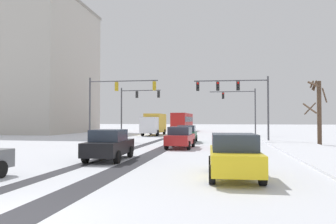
{
  "coord_description": "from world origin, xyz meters",
  "views": [
    {
      "loc": [
        4.47,
        -5.55,
        2.12
      ],
      "look_at": [
        0.0,
        19.54,
        2.8
      ],
      "focal_mm": 32.57,
      "sensor_mm": 36.0,
      "label": 1
    }
  ],
  "objects": [
    {
      "name": "wheel_track_left_lane",
      "position": [
        -2.1,
        13.96,
        0.0
      ],
      "size": [
        0.73,
        30.7,
        0.01
      ],
      "primitive_type": "cube",
      "color": "#38383D",
      "rests_on": "ground"
    },
    {
      "name": "wheel_track_right_lane",
      "position": [
        0.14,
        13.96,
        0.0
      ],
      "size": [
        1.16,
        30.7,
        0.01
      ],
      "primitive_type": "cube",
      "color": "#38383D",
      "rests_on": "ground"
    },
    {
      "name": "car_red_second",
      "position": [
        1.36,
        17.26,
        0.82
      ],
      "size": [
        1.94,
        4.15,
        1.62
      ],
      "color": "red",
      "rests_on": "ground"
    },
    {
      "name": "sidewalk_kerb_right",
      "position": [
        10.38,
        12.56,
        0.06
      ],
      "size": [
        4.0,
        30.7,
        0.12
      ],
      "primitive_type": "cube",
      "color": "white",
      "rests_on": "ground"
    },
    {
      "name": "office_building_far_left_block",
      "position": [
        -31.02,
        41.53,
        11.07
      ],
      "size": [
        24.52,
        17.79,
        22.13
      ],
      "color": "#B2ADA3",
      "rests_on": "ground"
    },
    {
      "name": "box_truck_delivery",
      "position": [
        -4.95,
        36.1,
        1.63
      ],
      "size": [
        2.31,
        7.4,
        3.02
      ],
      "color": "silver",
      "rests_on": "ground"
    },
    {
      "name": "car_dark_green_lead",
      "position": [
        1.14,
        23.3,
        0.82
      ],
      "size": [
        1.9,
        4.13,
        1.62
      ],
      "color": "#194C2D",
      "rests_on": "ground"
    },
    {
      "name": "traffic_signal_far_left",
      "position": [
        -7.09,
        33.92,
        4.62
      ],
      "size": [
        5.51,
        0.4,
        6.5
      ],
      "color": "#47474C",
      "rests_on": "ground"
    },
    {
      "name": "bus_oncoming",
      "position": [
        -2.87,
        51.12,
        1.99
      ],
      "size": [
        2.91,
        11.07,
        3.38
      ],
      "color": "#B21E1E",
      "rests_on": "ground"
    },
    {
      "name": "traffic_signal_near_right",
      "position": [
        6.02,
        25.69,
        4.83
      ],
      "size": [
        7.4,
        0.83,
        6.5
      ],
      "color": "#47474C",
      "rests_on": "ground"
    },
    {
      "name": "traffic_signal_far_right",
      "position": [
        7.23,
        37.84,
        4.44
      ],
      "size": [
        6.33,
        0.5,
        6.5
      ],
      "color": "#47474C",
      "rests_on": "ground"
    },
    {
      "name": "bare_tree_sidewalk_mid",
      "position": [
        12.59,
        22.45,
        3.11
      ],
      "size": [
        1.93,
        2.42,
        5.62
      ],
      "color": "#4C3828",
      "rests_on": "ground"
    },
    {
      "name": "car_black_third",
      "position": [
        -1.44,
        9.84,
        0.82
      ],
      "size": [
        1.99,
        4.18,
        1.62
      ],
      "color": "black",
      "rests_on": "ground"
    },
    {
      "name": "traffic_signal_near_left",
      "position": [
        -6.45,
        24.01,
        4.69
      ],
      "size": [
        7.21,
        0.58,
        6.5
      ],
      "color": "#47474C",
      "rests_on": "ground"
    },
    {
      "name": "car_yellow_cab_fourth",
      "position": [
        4.89,
        5.95,
        0.82
      ],
      "size": [
        1.98,
        4.17,
        1.62
      ],
      "color": "yellow",
      "rests_on": "ground"
    }
  ]
}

